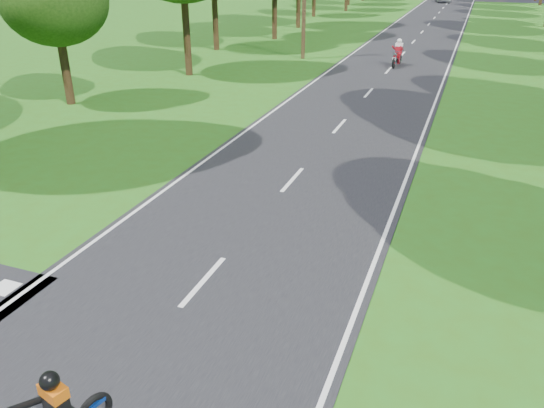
% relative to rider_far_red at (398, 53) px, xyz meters
% --- Properties ---
extents(ground, '(160.00, 160.00, 0.00)m').
position_rel_rider_far_red_xyz_m(ground, '(-0.25, -27.46, -0.84)').
color(ground, '#2B5914').
rests_on(ground, ground).
extents(main_road, '(7.00, 140.00, 0.02)m').
position_rel_rider_far_red_xyz_m(main_road, '(-0.25, 22.54, -0.83)').
color(main_road, black).
rests_on(main_road, ground).
extents(road_markings, '(7.40, 140.00, 0.01)m').
position_rel_rider_far_red_xyz_m(road_markings, '(-0.39, 20.66, -0.81)').
color(road_markings, silver).
rests_on(road_markings, main_road).
extents(rider_far_red, '(0.78, 2.00, 1.63)m').
position_rel_rider_far_red_xyz_m(rider_far_red, '(0.00, 0.00, 0.00)').
color(rider_far_red, '#A70C16').
rests_on(rider_far_red, main_road).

